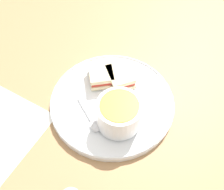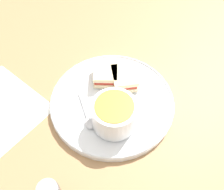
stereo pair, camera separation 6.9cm
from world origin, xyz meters
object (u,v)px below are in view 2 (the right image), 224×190
at_px(spoon, 89,120).
at_px(sandwich_half_near, 124,78).
at_px(soup_bowl, 114,114).
at_px(sandwich_half_far, 106,73).

xyz_separation_m(spoon, sandwich_half_near, (0.06, 0.14, 0.01)).
height_order(soup_bowl, sandwich_half_near, soup_bowl).
distance_m(sandwich_half_near, sandwich_half_far, 0.05).
bearing_deg(spoon, sandwich_half_far, 144.90).
bearing_deg(spoon, sandwich_half_near, 124.36).
relative_size(soup_bowl, spoon, 1.03).
bearing_deg(soup_bowl, sandwich_half_near, 92.29).
height_order(soup_bowl, spoon, soup_bowl).
relative_size(spoon, sandwich_half_near, 1.11).
xyz_separation_m(soup_bowl, spoon, (-0.06, -0.01, -0.03)).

